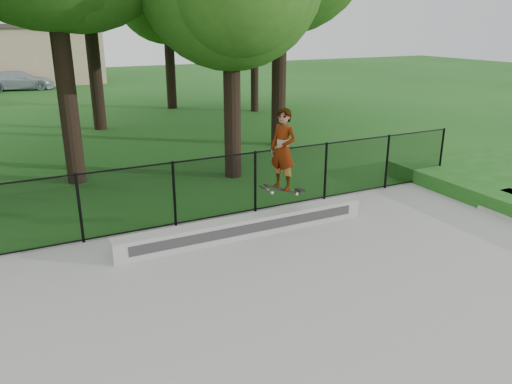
% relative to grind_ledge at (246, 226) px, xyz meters
% --- Properties ---
extents(grind_ledge, '(5.66, 0.40, 0.42)m').
position_rel_grind_ledge_xyz_m(grind_ledge, '(0.00, 0.00, 0.00)').
color(grind_ledge, '#9A9A96').
rests_on(grind_ledge, concrete_slab).
extents(car_c, '(4.26, 2.43, 1.27)m').
position_rel_grind_ledge_xyz_m(car_c, '(-3.17, 29.30, 0.36)').
color(car_c, '#ACB9C2').
rests_on(car_c, ground).
extents(skater_airborne, '(0.80, 0.73, 1.91)m').
position_rel_grind_ledge_xyz_m(skater_airborne, '(0.77, -0.19, 1.61)').
color(skater_airborne, black).
rests_on(skater_airborne, ground).
extents(chainlink_fence, '(16.06, 0.06, 1.50)m').
position_rel_grind_ledge_xyz_m(chainlink_fence, '(-1.18, 1.20, 0.54)').
color(chainlink_fence, black).
rests_on(chainlink_fence, concrete_slab).
extents(distant_building, '(12.40, 6.40, 4.30)m').
position_rel_grind_ledge_xyz_m(distant_building, '(-3.18, 33.30, 1.89)').
color(distant_building, tan).
rests_on(distant_building, ground).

